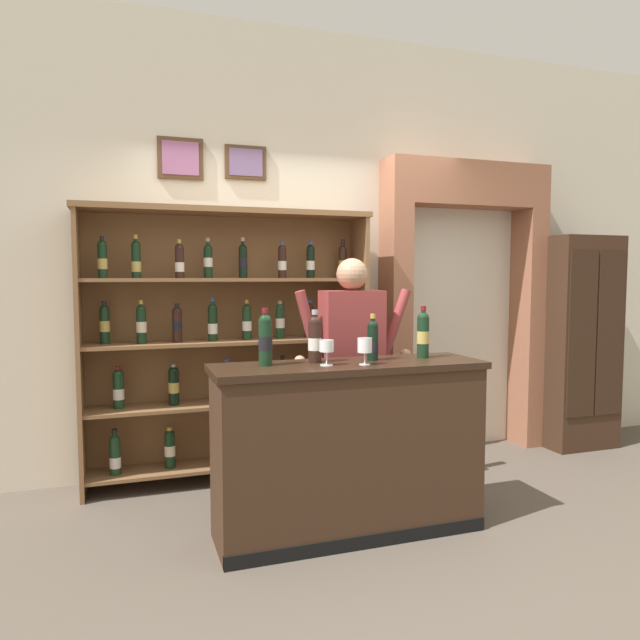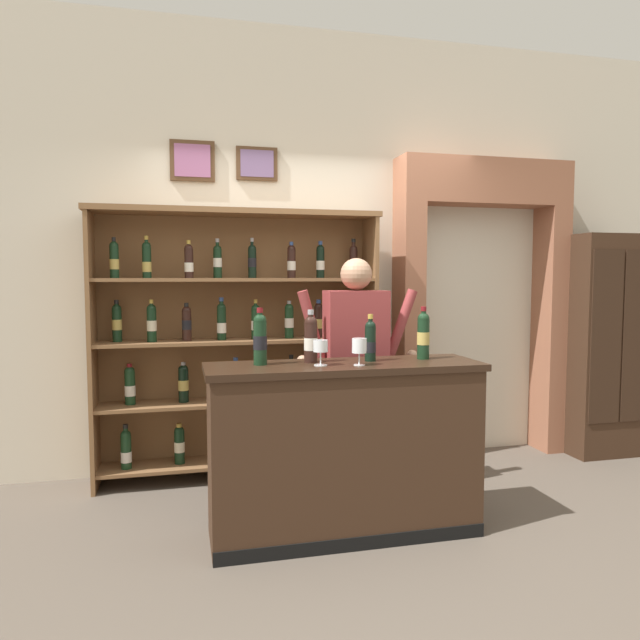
# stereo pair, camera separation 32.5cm
# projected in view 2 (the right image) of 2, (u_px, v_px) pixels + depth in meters

# --- Properties ---
(ground_plane) EXTENTS (14.00, 14.00, 0.02)m
(ground_plane) POSITION_uv_depth(u_px,v_px,m) (361.00, 533.00, 3.48)
(ground_plane) COLOR brown
(back_wall) EXTENTS (12.00, 0.19, 3.46)m
(back_wall) POSITION_uv_depth(u_px,v_px,m) (308.00, 251.00, 4.75)
(back_wall) COLOR beige
(back_wall) RESTS_ON ground
(wine_shelf) EXTENTS (2.13, 0.37, 2.01)m
(wine_shelf) POSITION_uv_depth(u_px,v_px,m) (238.00, 336.00, 4.40)
(wine_shelf) COLOR brown
(wine_shelf) RESTS_ON ground
(archway_doorway) EXTENTS (1.50, 0.45, 2.48)m
(archway_doorway) POSITION_uv_depth(u_px,v_px,m) (476.00, 287.00, 4.98)
(archway_doorway) COLOR #935B42
(archway_doorway) RESTS_ON ground
(side_cabinet) EXTENTS (0.63, 0.41, 1.87)m
(side_cabinet) POSITION_uv_depth(u_px,v_px,m) (604.00, 345.00, 4.97)
(side_cabinet) COLOR #382316
(side_cabinet) RESTS_ON ground
(tasting_counter) EXTENTS (1.61, 0.49, 1.02)m
(tasting_counter) POSITION_uv_depth(u_px,v_px,m) (344.00, 449.00, 3.42)
(tasting_counter) COLOR #382316
(tasting_counter) RESTS_ON ground
(shopkeeper) EXTENTS (0.86, 0.22, 1.65)m
(shopkeeper) POSITION_uv_depth(u_px,v_px,m) (356.00, 350.00, 3.97)
(shopkeeper) COLOR #2D3347
(shopkeeper) RESTS_ON ground
(tasting_bottle_chianti) EXTENTS (0.08, 0.08, 0.33)m
(tasting_bottle_chianti) POSITION_uv_depth(u_px,v_px,m) (260.00, 338.00, 3.31)
(tasting_bottle_chianti) COLOR black
(tasting_bottle_chianti) RESTS_ON tasting_counter
(tasting_bottle_riserva) EXTENTS (0.08, 0.08, 0.31)m
(tasting_bottle_riserva) POSITION_uv_depth(u_px,v_px,m) (311.00, 338.00, 3.41)
(tasting_bottle_riserva) COLOR black
(tasting_bottle_riserva) RESTS_ON tasting_counter
(tasting_bottle_prosecco) EXTENTS (0.07, 0.07, 0.28)m
(tasting_bottle_prosecco) POSITION_uv_depth(u_px,v_px,m) (370.00, 340.00, 3.46)
(tasting_bottle_prosecco) COLOR black
(tasting_bottle_prosecco) RESTS_ON tasting_counter
(tasting_bottle_super_tuscan) EXTENTS (0.08, 0.08, 0.32)m
(tasting_bottle_super_tuscan) POSITION_uv_depth(u_px,v_px,m) (423.00, 334.00, 3.55)
(tasting_bottle_super_tuscan) COLOR black
(tasting_bottle_super_tuscan) RESTS_ON tasting_counter
(wine_glass_right) EXTENTS (0.08, 0.08, 0.15)m
(wine_glass_right) POSITION_uv_depth(u_px,v_px,m) (321.00, 348.00, 3.29)
(wine_glass_right) COLOR silver
(wine_glass_right) RESTS_ON tasting_counter
(wine_glass_center) EXTENTS (0.08, 0.08, 0.15)m
(wine_glass_center) POSITION_uv_depth(u_px,v_px,m) (359.00, 347.00, 3.29)
(wine_glass_center) COLOR silver
(wine_glass_center) RESTS_ON tasting_counter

